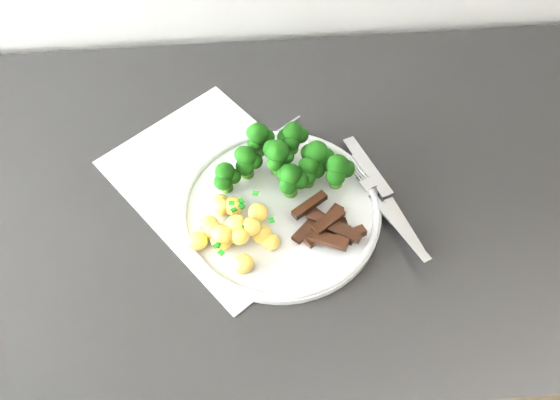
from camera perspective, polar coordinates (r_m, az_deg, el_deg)
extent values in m
cube|color=black|center=(1.24, -0.60, -11.19)|extent=(2.41, 0.60, 0.90)
cube|color=silver|center=(0.85, -5.18, 1.15)|extent=(0.37, 0.38, 0.00)
cube|color=slate|center=(0.90, -1.65, 5.36)|extent=(0.12, 0.09, 0.00)
cube|color=slate|center=(0.88, -2.48, 4.38)|extent=(0.11, 0.09, 0.00)
cube|color=slate|center=(0.87, -3.34, 3.38)|extent=(0.11, 0.09, 0.00)
cube|color=slate|center=(0.86, -4.21, 2.35)|extent=(0.11, 0.08, 0.00)
cylinder|color=white|center=(0.82, 0.00, -0.99)|extent=(0.27, 0.27, 0.01)
torus|color=white|center=(0.82, 0.00, -0.77)|extent=(0.26, 0.26, 0.01)
cylinder|color=#2D5D16|center=(0.83, -0.20, 3.22)|extent=(0.02, 0.02, 0.03)
sphere|color=black|center=(0.82, 0.62, 4.02)|extent=(0.02, 0.02, 0.02)
sphere|color=black|center=(0.82, -0.66, 4.65)|extent=(0.03, 0.03, 0.03)
sphere|color=black|center=(0.81, -0.45, 3.42)|extent=(0.02, 0.02, 0.02)
sphere|color=black|center=(0.81, -0.21, 4.48)|extent=(0.03, 0.03, 0.03)
cylinder|color=#2D5D16|center=(0.84, 3.27, 3.08)|extent=(0.02, 0.02, 0.03)
sphere|color=black|center=(0.82, 4.18, 3.87)|extent=(0.03, 0.03, 0.03)
sphere|color=black|center=(0.83, 2.69, 4.38)|extent=(0.02, 0.02, 0.02)
sphere|color=black|center=(0.82, 2.89, 3.37)|extent=(0.02, 0.02, 0.02)
sphere|color=black|center=(0.82, 3.37, 4.37)|extent=(0.03, 0.03, 0.03)
cylinder|color=#2D5D16|center=(0.84, -3.02, 2.86)|extent=(0.02, 0.02, 0.02)
sphere|color=black|center=(0.83, -2.32, 3.58)|extent=(0.02, 0.02, 0.02)
sphere|color=black|center=(0.83, -3.40, 4.18)|extent=(0.02, 0.02, 0.02)
sphere|color=black|center=(0.82, -3.25, 3.08)|extent=(0.02, 0.02, 0.02)
sphere|color=black|center=(0.82, -3.10, 4.00)|extent=(0.03, 0.03, 0.03)
cylinder|color=#2D5D16|center=(0.85, 1.15, 5.08)|extent=(0.02, 0.02, 0.02)
sphere|color=black|center=(0.84, 1.88, 5.96)|extent=(0.02, 0.02, 0.02)
sphere|color=black|center=(0.85, 1.27, 6.43)|extent=(0.02, 0.02, 0.02)
sphere|color=black|center=(0.84, 0.47, 5.76)|extent=(0.02, 0.02, 0.02)
sphere|color=black|center=(0.83, 1.04, 5.35)|extent=(0.02, 0.02, 0.02)
sphere|color=black|center=(0.83, 1.18, 6.23)|extent=(0.03, 0.03, 0.03)
cylinder|color=#2D5D16|center=(0.85, -1.96, 4.90)|extent=(0.02, 0.02, 0.02)
sphere|color=black|center=(0.84, -1.22, 5.79)|extent=(0.02, 0.02, 0.02)
sphere|color=black|center=(0.84, -2.43, 6.19)|extent=(0.02, 0.02, 0.02)
sphere|color=black|center=(0.83, -2.36, 5.14)|extent=(0.02, 0.02, 0.02)
sphere|color=black|center=(0.83, -2.02, 6.13)|extent=(0.03, 0.03, 0.03)
cylinder|color=#2D5D16|center=(0.83, 5.18, 1.99)|extent=(0.02, 0.02, 0.03)
sphere|color=black|center=(0.82, 6.06, 2.87)|extent=(0.02, 0.02, 0.02)
sphere|color=black|center=(0.82, 4.63, 3.15)|extent=(0.02, 0.02, 0.02)
sphere|color=black|center=(0.81, 5.12, 2.21)|extent=(0.03, 0.03, 0.03)
sphere|color=black|center=(0.81, 5.33, 3.18)|extent=(0.03, 0.03, 0.03)
cylinder|color=#2D5D16|center=(0.83, -4.92, 1.50)|extent=(0.02, 0.02, 0.02)
sphere|color=black|center=(0.81, -4.30, 2.17)|extent=(0.02, 0.02, 0.02)
sphere|color=black|center=(0.82, -5.28, 2.71)|extent=(0.02, 0.02, 0.02)
sphere|color=black|center=(0.81, -5.26, 1.69)|extent=(0.02, 0.02, 0.02)
sphere|color=black|center=(0.81, -5.05, 2.55)|extent=(0.03, 0.03, 0.03)
cylinder|color=#2D5D16|center=(0.82, 0.99, 1.16)|extent=(0.02, 0.02, 0.02)
sphere|color=black|center=(0.80, 1.80, 1.87)|extent=(0.03, 0.03, 0.03)
sphere|color=black|center=(0.81, 0.50, 2.48)|extent=(0.02, 0.02, 0.02)
sphere|color=black|center=(0.80, 0.75, 1.34)|extent=(0.02, 0.02, 0.02)
sphere|color=black|center=(0.80, 1.02, 2.33)|extent=(0.03, 0.03, 0.03)
cylinder|color=#2D5D16|center=(0.83, 2.57, 1.98)|extent=(0.02, 0.02, 0.02)
sphere|color=black|center=(0.82, 3.34, 2.81)|extent=(0.02, 0.02, 0.02)
sphere|color=black|center=(0.82, 2.35, 3.23)|extent=(0.02, 0.02, 0.02)
sphere|color=black|center=(0.81, 2.52, 2.16)|extent=(0.02, 0.02, 0.02)
sphere|color=black|center=(0.81, 2.64, 3.06)|extent=(0.03, 0.03, 0.03)
ellipsoid|color=#FFD759|center=(0.81, -4.29, -0.56)|extent=(0.03, 0.03, 0.02)
ellipsoid|color=#FFD759|center=(0.80, -6.56, -2.21)|extent=(0.03, 0.02, 0.02)
ellipsoid|color=#FFD759|center=(0.79, -4.46, -3.28)|extent=(0.02, 0.02, 0.02)
ellipsoid|color=#FFD759|center=(0.76, -3.38, -5.84)|extent=(0.03, 0.03, 0.02)
ellipsoid|color=#FFD759|center=(0.81, -5.23, -0.63)|extent=(0.02, 0.02, 0.02)
ellipsoid|color=#FFD759|center=(0.79, -6.09, -2.86)|extent=(0.03, 0.02, 0.02)
ellipsoid|color=#FFD759|center=(0.79, -1.64, -3.17)|extent=(0.03, 0.02, 0.02)
ellipsoid|color=#FFD759|center=(0.80, -2.00, -1.16)|extent=(0.03, 0.03, 0.02)
ellipsoid|color=#FFD759|center=(0.78, -5.37, -3.69)|extent=(0.03, 0.03, 0.02)
ellipsoid|color=#FFD759|center=(0.77, -2.74, -2.46)|extent=(0.03, 0.02, 0.02)
ellipsoid|color=#FFD759|center=(0.77, -3.72, -3.28)|extent=(0.03, 0.02, 0.02)
ellipsoid|color=#FFD759|center=(0.79, -7.61, -3.75)|extent=(0.03, 0.02, 0.02)
ellipsoid|color=#FFD759|center=(0.77, -5.33, -3.18)|extent=(0.03, 0.03, 0.02)
ellipsoid|color=#FFD759|center=(0.78, -0.80, -3.86)|extent=(0.02, 0.02, 0.02)
ellipsoid|color=#FFD759|center=(0.82, -5.44, -0.19)|extent=(0.02, 0.02, 0.02)
ellipsoid|color=#FFD759|center=(0.77, -3.99, -2.31)|extent=(0.03, 0.03, 0.02)
cube|color=#0E5C0D|center=(0.79, -2.26, 0.65)|extent=(0.01, 0.01, 0.00)
cube|color=#0E5C0D|center=(0.78, -4.26, -0.90)|extent=(0.01, 0.01, 0.00)
cube|color=#0E5C0D|center=(0.77, -0.78, -1.84)|extent=(0.01, 0.01, 0.00)
cube|color=#0E5C0D|center=(0.78, -4.52, -1.73)|extent=(0.01, 0.01, 0.00)
cube|color=#0E5C0D|center=(0.78, -3.52, -0.58)|extent=(0.01, 0.01, 0.00)
cube|color=#0E5C0D|center=(0.77, -4.31, -2.22)|extent=(0.01, 0.01, 0.00)
cube|color=#0E5C0D|center=(0.76, -5.86, -4.20)|extent=(0.01, 0.01, 0.00)
cube|color=#0E5C0D|center=(0.78, -4.45, -0.26)|extent=(0.01, 0.01, 0.00)
cube|color=#0E5C0D|center=(0.76, -3.34, -2.31)|extent=(0.01, 0.01, 0.00)
cube|color=#0E5C0D|center=(0.78, -3.58, -0.06)|extent=(0.01, 0.01, 0.00)
cube|color=#0E5C0D|center=(0.75, -5.41, -4.82)|extent=(0.01, 0.01, 0.00)
cube|color=#0E5C0D|center=(0.76, -5.72, -4.15)|extent=(0.01, 0.01, 0.00)
cube|color=#0E5C0D|center=(0.78, -3.53, -0.57)|extent=(0.01, 0.01, 0.00)
cube|color=#0E5C0D|center=(0.78, -4.02, -1.88)|extent=(0.01, 0.01, 0.00)
cube|color=black|center=(0.80, 4.46, -2.22)|extent=(0.05, 0.05, 0.01)
cube|color=black|center=(0.80, 4.85, -2.77)|extent=(0.06, 0.04, 0.01)
cube|color=black|center=(0.80, 4.47, -1.87)|extent=(0.04, 0.05, 0.01)
cube|color=black|center=(0.80, 2.64, -2.48)|extent=(0.05, 0.05, 0.01)
cube|color=black|center=(0.80, 4.19, -2.65)|extent=(0.06, 0.02, 0.01)
cube|color=black|center=(0.80, 4.17, -2.83)|extent=(0.06, 0.05, 0.01)
cube|color=black|center=(0.80, 4.66, -2.38)|extent=(0.05, 0.03, 0.01)
cube|color=black|center=(0.81, 2.72, -0.46)|extent=(0.05, 0.04, 0.01)
cube|color=black|center=(0.79, 6.31, -3.30)|extent=(0.05, 0.03, 0.01)
cube|color=black|center=(0.79, 5.74, -2.99)|extent=(0.05, 0.04, 0.01)
cube|color=black|center=(0.80, 4.54, -2.11)|extent=(0.06, 0.04, 0.01)
cube|color=black|center=(0.79, 4.44, -1.90)|extent=(0.05, 0.04, 0.01)
cube|color=black|center=(0.78, 4.49, -3.68)|extent=(0.05, 0.03, 0.01)
cube|color=#B8B7BC|center=(0.81, 10.83, -2.43)|extent=(0.06, 0.12, 0.02)
cube|color=#B8B7BC|center=(0.84, 7.92, 1.65)|extent=(0.03, 0.03, 0.01)
cylinder|color=#B8B7BC|center=(0.85, 7.39, 3.11)|extent=(0.02, 0.04, 0.00)
cylinder|color=#B8B7BC|center=(0.85, 7.13, 2.99)|extent=(0.02, 0.04, 0.00)
cylinder|color=#B8B7BC|center=(0.85, 6.87, 2.87)|extent=(0.02, 0.04, 0.00)
cylinder|color=#B8B7BC|center=(0.85, 6.60, 2.76)|extent=(0.02, 0.04, 0.00)
cube|color=#B8B7BC|center=(0.86, 8.00, 3.12)|extent=(0.05, 0.11, 0.01)
cube|color=#B8B7BC|center=(0.83, 11.05, -2.06)|extent=(0.04, 0.09, 0.02)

